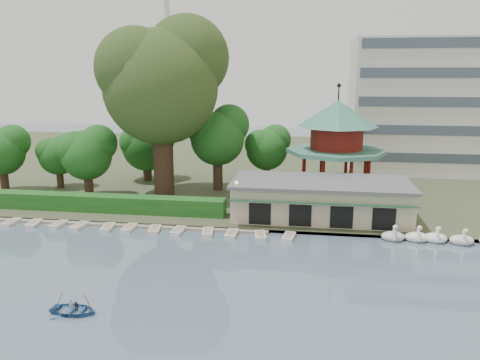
% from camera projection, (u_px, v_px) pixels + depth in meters
% --- Properties ---
extents(ground_plane, '(220.00, 220.00, 0.00)m').
position_uv_depth(ground_plane, '(169.00, 315.00, 30.20)').
color(ground_plane, slate).
rests_on(ground_plane, ground).
extents(shore, '(220.00, 70.00, 0.40)m').
position_uv_depth(shore, '(257.00, 163.00, 80.31)').
color(shore, '#424930').
rests_on(shore, ground).
extents(embankment, '(220.00, 0.60, 0.30)m').
position_uv_depth(embankment, '(219.00, 228.00, 46.85)').
color(embankment, gray).
rests_on(embankment, ground).
extents(dock, '(34.00, 1.60, 0.24)m').
position_uv_depth(dock, '(106.00, 223.00, 48.47)').
color(dock, gray).
rests_on(dock, ground).
extents(boathouse, '(18.60, 9.39, 3.90)m').
position_uv_depth(boathouse, '(320.00, 198.00, 49.44)').
color(boathouse, '#BEB191').
rests_on(boathouse, shore).
extents(pavilion, '(12.40, 12.40, 13.50)m').
position_uv_depth(pavilion, '(337.00, 138.00, 57.69)').
color(pavilion, '#BEB191').
rests_on(pavilion, shore).
extents(office_building, '(38.00, 18.00, 20.00)m').
position_uv_depth(office_building, '(470.00, 111.00, 70.64)').
color(office_building, silver).
rests_on(office_building, shore).
extents(broadcast_tower, '(8.00, 8.00, 96.00)m').
position_uv_depth(broadcast_tower, '(167.00, 19.00, 163.69)').
color(broadcast_tower, silver).
rests_on(broadcast_tower, ground).
extents(hedge, '(30.00, 2.00, 1.80)m').
position_uv_depth(hedge, '(92.00, 203.00, 51.82)').
color(hedge, '#1F5B1D').
rests_on(hedge, shore).
extents(lamp_post, '(0.36, 0.36, 4.28)m').
position_uv_depth(lamp_post, '(237.00, 194.00, 47.57)').
color(lamp_post, black).
rests_on(lamp_post, shore).
extents(big_tree, '(15.05, 14.02, 21.86)m').
position_uv_depth(big_tree, '(162.00, 78.00, 55.39)').
color(big_tree, '#3A281C').
rests_on(big_tree, shore).
extents(small_trees, '(39.26, 16.57, 11.07)m').
position_uv_depth(small_trees, '(143.00, 145.00, 61.18)').
color(small_trees, '#3A281C').
rests_on(small_trees, shore).
extents(swan_boats, '(14.94, 2.03, 1.92)m').
position_uv_depth(swan_boats, '(463.00, 239.00, 42.88)').
color(swan_boats, silver).
rests_on(swan_boats, ground).
extents(moored_rowboats, '(35.04, 2.77, 0.36)m').
position_uv_depth(moored_rowboats, '(118.00, 228.00, 46.80)').
color(moored_rowboats, silver).
rests_on(moored_rowboats, ground).
extents(rowboat_with_passengers, '(4.48, 3.28, 2.01)m').
position_uv_depth(rowboat_with_passengers, '(74.00, 307.00, 30.38)').
color(rowboat_with_passengers, '#31649E').
rests_on(rowboat_with_passengers, ground).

